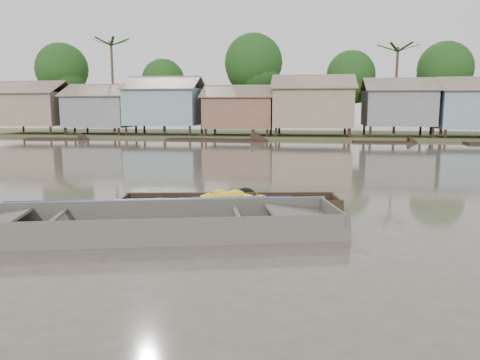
# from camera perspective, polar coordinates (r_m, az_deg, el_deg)

# --- Properties ---
(ground) EXTENTS (120.00, 120.00, 0.00)m
(ground) POSITION_cam_1_polar(r_m,az_deg,el_deg) (11.77, -1.80, -4.37)
(ground) COLOR #4A4439
(ground) RESTS_ON ground
(riverbank) EXTENTS (120.00, 12.47, 10.22)m
(riverbank) POSITION_cam_1_polar(r_m,az_deg,el_deg) (43.16, 9.53, 9.29)
(riverbank) COLOR #384723
(riverbank) RESTS_ON ground
(banana_boat) EXTENTS (5.81, 2.24, 0.79)m
(banana_boat) POSITION_cam_1_polar(r_m,az_deg,el_deg) (12.19, -1.59, -3.11)
(banana_boat) COLOR black
(banana_boat) RESTS_ON ground
(viewer_boat) EXTENTS (8.62, 4.09, 0.67)m
(viewer_boat) POSITION_cam_1_polar(r_m,az_deg,el_deg) (10.38, -11.01, -5.90)
(viewer_boat) COLOR #45403B
(viewer_boat) RESTS_ON ground
(distant_boats) EXTENTS (49.19, 15.33, 1.38)m
(distant_boats) POSITION_cam_1_polar(r_m,az_deg,el_deg) (37.00, 24.28, 4.29)
(distant_boats) COLOR black
(distant_boats) RESTS_ON ground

